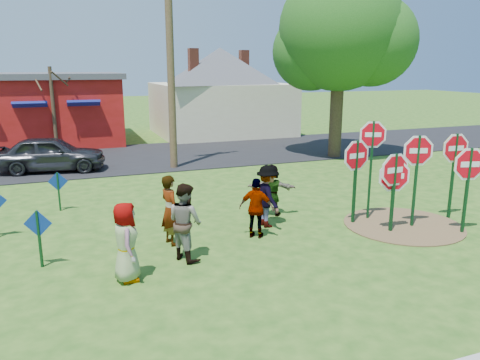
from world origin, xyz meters
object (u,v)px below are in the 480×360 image
object	(u,v)px
person_a	(126,242)
stop_sign_a	(394,176)
stop_sign_b	(372,145)
stop_sign_d	(455,155)
utility_pole	(170,41)
stop_sign_c	(417,160)
leafy_tree	(343,36)
person_b	(170,210)
suv	(51,154)

from	to	relation	value
person_a	stop_sign_a	bearing A→B (deg)	-84.57
stop_sign_a	stop_sign_b	size ratio (longest dim) A/B	0.77
stop_sign_a	stop_sign_d	distance (m)	2.35
person_a	utility_pole	bearing A→B (deg)	-16.35
stop_sign_c	leafy_tree	bearing A→B (deg)	86.19
stop_sign_b	stop_sign_c	size ratio (longest dim) A/B	1.11
person_b	suv	bearing A→B (deg)	0.74
stop_sign_a	suv	xyz separation A→B (m)	(-8.47, 10.88, -0.75)
stop_sign_d	person_b	bearing A→B (deg)	179.74
person_b	leafy_tree	xyz separation A→B (m)	(9.98, 8.44, 4.73)
person_a	suv	xyz separation A→B (m)	(-1.59, 11.37, -0.06)
person_b	stop_sign_d	bearing A→B (deg)	-111.72
person_a	utility_pole	distance (m)	11.72
person_b	suv	world-z (taller)	person_b
person_b	utility_pole	distance (m)	9.92
leafy_tree	stop_sign_b	bearing A→B (deg)	-116.75
utility_pole	person_b	bearing A→B (deg)	-103.23
suv	leafy_tree	distance (m)	13.77
stop_sign_b	person_b	size ratio (longest dim) A/B	1.69
person_a	utility_pole	size ratio (longest dim) A/B	0.17
stop_sign_a	leafy_tree	xyz separation A→B (m)	(4.36, 9.62, 4.08)
stop_sign_b	stop_sign_a	bearing A→B (deg)	-73.39
stop_sign_d	suv	size ratio (longest dim) A/B	0.61
stop_sign_a	leafy_tree	distance (m)	11.33
stop_sign_b	suv	distance (m)	13.05
stop_sign_a	leafy_tree	world-z (taller)	leafy_tree
person_a	person_b	size ratio (longest dim) A/B	0.95
stop_sign_a	utility_pole	world-z (taller)	utility_pole
stop_sign_d	utility_pole	size ratio (longest dim) A/B	0.26
stop_sign_b	utility_pole	xyz separation A→B (m)	(-3.66, 8.74, 3.09)
stop_sign_a	stop_sign_c	bearing A→B (deg)	5.69
person_b	utility_pole	xyz separation A→B (m)	(2.04, 8.67, 4.37)
leafy_tree	stop_sign_a	bearing A→B (deg)	-114.40
person_b	utility_pole	size ratio (longest dim) A/B	0.17
stop_sign_d	suv	xyz separation A→B (m)	(-10.77, 10.53, -1.09)
stop_sign_c	suv	xyz separation A→B (m)	(-9.28, 10.75, -1.09)
suv	leafy_tree	world-z (taller)	leafy_tree
stop_sign_c	suv	bearing A→B (deg)	147.53
stop_sign_a	stop_sign_b	bearing A→B (deg)	82.64
stop_sign_b	leafy_tree	size ratio (longest dim) A/B	0.34
stop_sign_a	utility_pole	distance (m)	11.12
stop_sign_d	leafy_tree	xyz separation A→B (m)	(2.07, 9.27, 3.74)
person_a	person_b	xyz separation A→B (m)	(1.27, 1.67, 0.04)
stop_sign_c	utility_pole	xyz separation A→B (m)	(-4.39, 9.72, 3.39)
suv	utility_pole	bearing A→B (deg)	-92.76
stop_sign_a	stop_sign_d	xyz separation A→B (m)	(2.30, 0.35, 0.34)
suv	person_b	bearing A→B (deg)	-154.46
suv	utility_pole	xyz separation A→B (m)	(4.89, -1.03, 4.47)
person_b	leafy_tree	bearing A→B (deg)	-65.47
stop_sign_c	stop_sign_d	world-z (taller)	stop_sign_c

